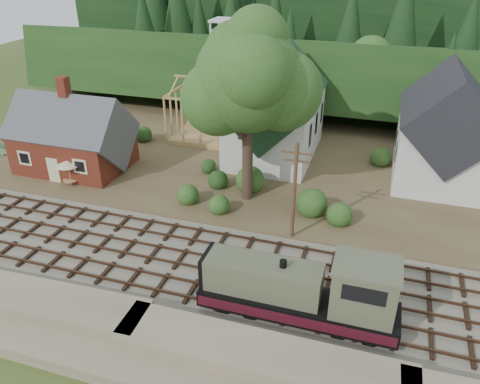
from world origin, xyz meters
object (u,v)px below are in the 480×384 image
(car_blue, at_px, (103,161))
(car_red, at_px, (435,188))
(patio_set, at_px, (68,164))
(locomotive, at_px, (306,292))

(car_blue, bearing_deg, car_red, 0.37)
(car_blue, xyz_separation_m, patio_set, (-0.77, -4.21, 1.40))
(locomotive, distance_m, patio_set, 26.02)
(car_red, bearing_deg, car_blue, 109.13)
(locomotive, relative_size, car_blue, 3.09)
(locomotive, xyz_separation_m, car_red, (8.15, 18.55, -1.13))
(locomotive, height_order, patio_set, locomotive)
(patio_set, bearing_deg, locomotive, -23.88)
(car_blue, relative_size, patio_set, 1.57)
(locomotive, height_order, car_blue, locomotive)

